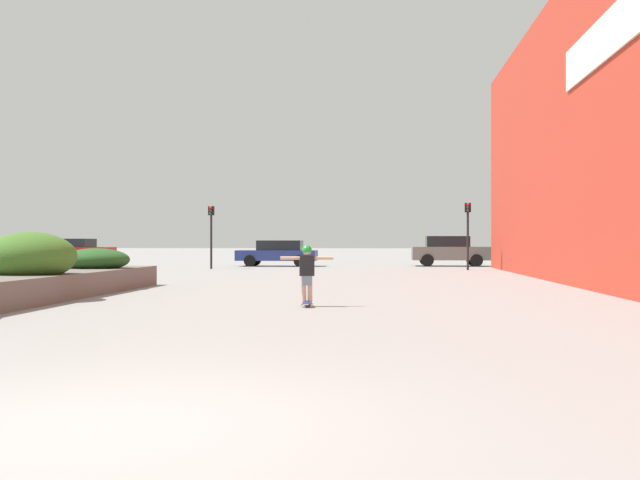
{
  "coord_description": "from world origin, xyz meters",
  "views": [
    {
      "loc": [
        2.0,
        -5.02,
        1.34
      ],
      "look_at": [
        0.32,
        14.14,
        1.4
      ],
      "focal_mm": 40.0,
      "sensor_mm": 36.0,
      "label": 1
    }
  ],
  "objects_px": {
    "car_rightmost": "(278,253)",
    "traffic_light_left": "(211,226)",
    "skateboard": "(307,303)",
    "car_center_right": "(73,251)",
    "skateboarder": "(307,267)",
    "car_center_left": "(449,250)",
    "traffic_light_right": "(468,224)"
  },
  "relations": [
    {
      "from": "skateboarder",
      "to": "car_rightmost",
      "type": "distance_m",
      "value": 24.93
    },
    {
      "from": "skateboard",
      "to": "car_center_left",
      "type": "bearing_deg",
      "value": 68.51
    },
    {
      "from": "skateboarder",
      "to": "traffic_light_right",
      "type": "distance_m",
      "value": 20.69
    },
    {
      "from": "skateboard",
      "to": "traffic_light_right",
      "type": "bearing_deg",
      "value": 64.36
    },
    {
      "from": "skateboard",
      "to": "skateboarder",
      "type": "distance_m",
      "value": 0.74
    },
    {
      "from": "car_center_left",
      "to": "traffic_light_right",
      "type": "bearing_deg",
      "value": 3.44
    },
    {
      "from": "skateboard",
      "to": "car_center_left",
      "type": "xyz_separation_m",
      "value": [
        5.31,
        25.54,
        0.8
      ]
    },
    {
      "from": "traffic_light_left",
      "to": "skateboard",
      "type": "bearing_deg",
      "value": -71.0
    },
    {
      "from": "skateboard",
      "to": "car_center_right",
      "type": "distance_m",
      "value": 29.56
    },
    {
      "from": "car_center_right",
      "to": "skateboard",
      "type": "bearing_deg",
      "value": 33.14
    },
    {
      "from": "traffic_light_left",
      "to": "car_center_left",
      "type": "bearing_deg",
      "value": 23.21
    },
    {
      "from": "skateboard",
      "to": "car_rightmost",
      "type": "relative_size",
      "value": 0.18
    },
    {
      "from": "traffic_light_right",
      "to": "traffic_light_left",
      "type": "bearing_deg",
      "value": 178.13
    },
    {
      "from": "car_center_right",
      "to": "traffic_light_right",
      "type": "relative_size",
      "value": 1.36
    },
    {
      "from": "traffic_light_left",
      "to": "traffic_light_right",
      "type": "height_order",
      "value": "traffic_light_right"
    },
    {
      "from": "skateboard",
      "to": "traffic_light_left",
      "type": "relative_size",
      "value": 0.25
    },
    {
      "from": "skateboarder",
      "to": "car_center_right",
      "type": "relative_size",
      "value": 0.27
    },
    {
      "from": "car_center_left",
      "to": "car_rightmost",
      "type": "xyz_separation_m",
      "value": [
        -9.55,
        -0.97,
        -0.12
      ]
    },
    {
      "from": "car_center_left",
      "to": "traffic_light_right",
      "type": "distance_m",
      "value": 5.85
    },
    {
      "from": "car_center_left",
      "to": "skateboarder",
      "type": "bearing_deg",
      "value": -11.76
    },
    {
      "from": "car_center_right",
      "to": "traffic_light_right",
      "type": "distance_m",
      "value": 22.39
    },
    {
      "from": "skateboard",
      "to": "car_rightmost",
      "type": "xyz_separation_m",
      "value": [
        -4.24,
        24.57,
        0.68
      ]
    },
    {
      "from": "skateboard",
      "to": "car_center_right",
      "type": "xyz_separation_m",
      "value": [
        -16.15,
        24.74,
        0.76
      ]
    },
    {
      "from": "car_rightmost",
      "to": "traffic_light_right",
      "type": "height_order",
      "value": "traffic_light_right"
    },
    {
      "from": "skateboarder",
      "to": "car_center_left",
      "type": "distance_m",
      "value": 26.08
    },
    {
      "from": "skateboard",
      "to": "skateboarder",
      "type": "bearing_deg",
      "value": 0.0
    },
    {
      "from": "skateboarder",
      "to": "car_center_left",
      "type": "relative_size",
      "value": 0.28
    },
    {
      "from": "car_rightmost",
      "to": "traffic_light_right",
      "type": "relative_size",
      "value": 1.37
    },
    {
      "from": "car_center_right",
      "to": "car_center_left",
      "type": "bearing_deg",
      "value": 92.12
    },
    {
      "from": "traffic_light_left",
      "to": "traffic_light_right",
      "type": "distance_m",
      "value": 12.64
    },
    {
      "from": "car_rightmost",
      "to": "traffic_light_left",
      "type": "bearing_deg",
      "value": 147.48
    },
    {
      "from": "car_center_left",
      "to": "traffic_light_left",
      "type": "distance_m",
      "value": 13.44
    }
  ]
}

